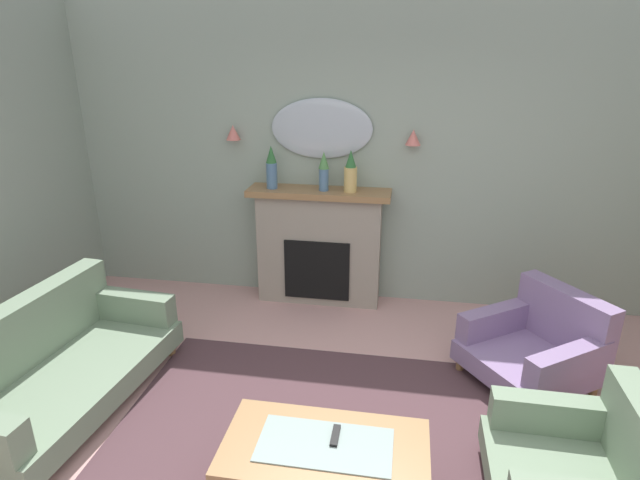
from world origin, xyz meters
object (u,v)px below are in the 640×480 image
(mantel_vase_left, at_px, (272,168))
(wall_sconce_right, at_px, (413,137))
(floral_couch, at_px, (54,364))
(wall_sconce_left, at_px, (233,132))
(wall_mirror, at_px, (322,129))
(mantel_vase_right, at_px, (351,173))
(coffee_table, at_px, (325,454))
(fireplace, at_px, (319,247))
(mantel_vase_centre, at_px, (324,170))
(tv_remote, at_px, (335,436))
(armchair_by_coffee_table, at_px, (585,467))
(armchair_near_fireplace, at_px, (538,345))

(mantel_vase_left, bearing_deg, wall_sconce_right, 5.27)
(mantel_vase_left, xyz_separation_m, floral_couch, (-1.13, -1.90, -1.04))
(wall_sconce_left, bearing_deg, mantel_vase_left, -16.70)
(mantel_vase_left, bearing_deg, wall_mirror, 20.70)
(mantel_vase_right, distance_m, wall_mirror, 0.51)
(mantel_vase_left, relative_size, wall_mirror, 0.42)
(floral_couch, bearing_deg, mantel_vase_right, 45.39)
(wall_sconce_right, height_order, coffee_table, wall_sconce_right)
(fireplace, height_order, wall_mirror, wall_mirror)
(mantel_vase_left, xyz_separation_m, mantel_vase_centre, (0.50, 0.00, -0.01))
(floral_couch, bearing_deg, wall_sconce_left, 70.26)
(wall_sconce_right, distance_m, tv_remote, 2.84)
(fireplace, xyz_separation_m, wall_sconce_right, (0.85, 0.09, 1.09))
(mantel_vase_centre, xyz_separation_m, armchair_by_coffee_table, (1.80, -2.28, -1.05))
(fireplace, height_order, tv_remote, fireplace)
(tv_remote, bearing_deg, fireplace, 101.76)
(coffee_table, bearing_deg, floral_couch, 163.73)
(fireplace, distance_m, wall_sconce_right, 1.38)
(wall_sconce_right, bearing_deg, coffee_table, -98.35)
(fireplace, bearing_deg, mantel_vase_right, -5.39)
(mantel_vase_left, distance_m, floral_couch, 2.44)
(fireplace, distance_m, wall_sconce_left, 1.38)
(mantel_vase_centre, xyz_separation_m, wall_sconce_right, (0.80, 0.12, 0.31))
(mantel_vase_centre, distance_m, floral_couch, 2.71)
(mantel_vase_left, bearing_deg, fireplace, 3.60)
(mantel_vase_left, xyz_separation_m, wall_sconce_left, (-0.40, 0.12, 0.30))
(mantel_vase_centre, height_order, armchair_by_coffee_table, mantel_vase_centre)
(wall_sconce_left, height_order, armchair_by_coffee_table, wall_sconce_left)
(mantel_vase_left, bearing_deg, floral_couch, -120.62)
(fireplace, relative_size, wall_mirror, 1.42)
(mantel_vase_left, distance_m, mantel_vase_centre, 0.50)
(armchair_near_fireplace, bearing_deg, wall_sconce_left, 157.11)
(wall_mirror, height_order, tv_remote, wall_mirror)
(wall_sconce_right, bearing_deg, mantel_vase_centre, -171.47)
(fireplace, height_order, floral_couch, fireplace)
(wall_mirror, height_order, floral_couch, wall_mirror)
(tv_remote, xyz_separation_m, floral_couch, (-2.09, 0.53, -0.13))
(mantel_vase_centre, distance_m, wall_sconce_left, 0.96)
(coffee_table, bearing_deg, mantel_vase_centre, 99.46)
(tv_remote, height_order, armchair_by_coffee_table, armchair_by_coffee_table)
(mantel_vase_left, xyz_separation_m, coffee_table, (0.92, -2.50, -0.98))
(armchair_by_coffee_table, bearing_deg, tv_remote, -173.37)
(mantel_vase_centre, relative_size, wall_sconce_left, 2.64)
(mantel_vase_right, bearing_deg, mantel_vase_left, 180.00)
(coffee_table, relative_size, tv_remote, 6.88)
(fireplace, relative_size, mantel_vase_left, 3.35)
(armchair_near_fireplace, bearing_deg, mantel_vase_centre, 150.54)
(armchair_near_fireplace, bearing_deg, fireplace, 150.54)
(wall_sconce_left, distance_m, armchair_by_coffee_table, 3.85)
(wall_sconce_right, distance_m, floral_couch, 3.43)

